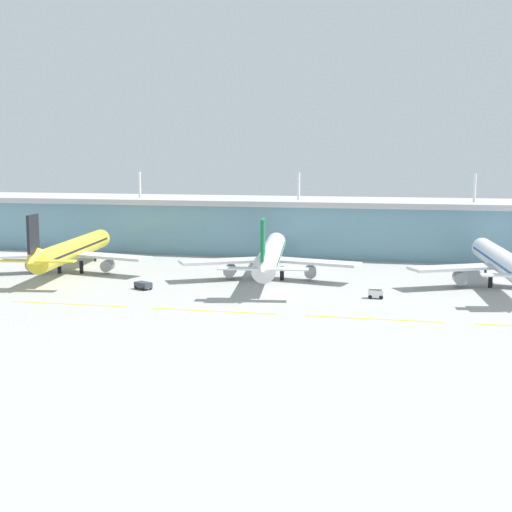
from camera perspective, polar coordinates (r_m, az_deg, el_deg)
name	(u,v)px	position (r m, az deg, el deg)	size (l,w,h in m)	color
ground_plane	(227,312)	(158.40, -2.27, -4.33)	(600.00, 600.00, 0.00)	#9E9E99
terminal_building	(301,225)	(251.24, 3.51, 2.38)	(288.00, 34.00, 27.47)	#6693A8
airliner_near	(72,250)	(215.62, -14.09, 0.44)	(48.29, 65.53, 18.90)	yellow
airliner_middle	(270,255)	(198.28, 1.12, 0.05)	(48.28, 68.70, 18.90)	silver
airliner_far	(503,262)	(196.57, 18.58, -0.44)	(48.50, 64.35, 18.90)	white
taxiway_stripe_mid_west	(68,304)	(171.50, -14.33, -3.62)	(28.00, 0.70, 0.04)	yellow
taxiway_stripe_centre	(213,311)	(159.05, -3.33, -4.28)	(28.00, 0.70, 0.04)	yellow
taxiway_stripe_mid_east	(373,319)	(153.29, 9.01, -4.83)	(28.00, 0.70, 0.04)	yellow
pushback_tug	(143,285)	(185.98, -8.73, -2.24)	(5.01, 4.24, 1.85)	#333842
baggage_cart	(376,293)	(174.60, 9.28, -2.86)	(3.67, 2.11, 2.48)	silver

